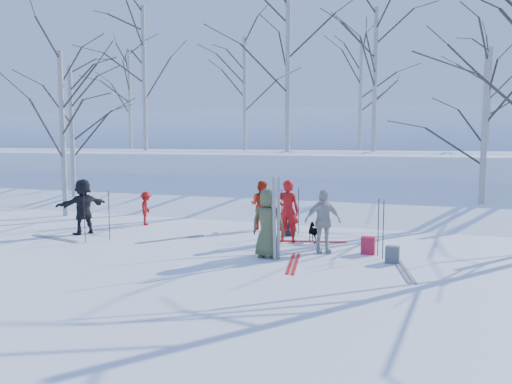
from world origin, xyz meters
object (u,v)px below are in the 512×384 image
at_px(backpack_red, 368,245).
at_px(backpack_dark, 288,228).
at_px(skier_olive_center, 268,223).
at_px(skier_redor_behind, 261,205).
at_px(skier_red_north, 288,211).
at_px(skier_cream_east, 323,221).
at_px(dog, 315,232).
at_px(backpack_grey, 392,255).
at_px(skier_grey_west, 83,206).
at_px(skier_red_seated, 146,208).

distance_m(backpack_red, backpack_dark, 2.92).
height_order(skier_olive_center, backpack_red, skier_olive_center).
distance_m(skier_olive_center, skier_redor_behind, 3.70).
height_order(skier_red_north, backpack_red, skier_red_north).
distance_m(skier_cream_east, dog, 1.34).
relative_size(skier_olive_center, skier_redor_behind, 1.09).
xyz_separation_m(skier_redor_behind, skier_cream_east, (2.44, -2.52, 0.03)).
bearing_deg(dog, backpack_red, 105.51).
bearing_deg(skier_redor_behind, backpack_grey, 151.63).
bearing_deg(skier_olive_center, dog, -108.22).
height_order(skier_olive_center, backpack_grey, skier_olive_center).
relative_size(skier_grey_west, dog, 2.59).
relative_size(skier_red_seated, skier_grey_west, 0.67).
height_order(skier_red_seated, skier_grey_west, skier_grey_west).
height_order(skier_cream_east, backpack_dark, skier_cream_east).
relative_size(skier_red_north, backpack_dark, 4.16).
height_order(skier_olive_center, skier_red_seated, skier_olive_center).
xyz_separation_m(skier_red_north, dog, (0.70, 0.23, -0.57)).
bearing_deg(skier_olive_center, skier_red_north, -89.12).
height_order(skier_red_north, dog, skier_red_north).
bearing_deg(backpack_red, skier_red_seated, 166.25).
distance_m(backpack_grey, backpack_dark, 3.84).
relative_size(skier_olive_center, backpack_red, 3.83).
relative_size(skier_red_seated, skier_cream_east, 0.70).
height_order(skier_olive_center, dog, skier_olive_center).
relative_size(skier_red_north, skier_cream_east, 1.09).
distance_m(skier_red_north, skier_grey_west, 5.95).
bearing_deg(skier_red_north, skier_red_seated, -19.13).
xyz_separation_m(skier_olive_center, skier_grey_west, (-5.95, 0.95, -0.00)).
bearing_deg(backpack_grey, skier_cream_east, 163.62).
relative_size(skier_grey_west, backpack_red, 3.82).
bearing_deg(dog, skier_grey_west, -33.08).
bearing_deg(skier_red_seated, skier_red_north, -125.51).
xyz_separation_m(skier_grey_west, backpack_red, (8.08, 0.20, -0.59)).
xyz_separation_m(skier_olive_center, skier_red_seated, (-5.09, 2.91, -0.27)).
bearing_deg(backpack_grey, backpack_red, 130.51).
bearing_deg(skier_red_north, skier_olive_center, 85.04).
bearing_deg(skier_red_north, dog, -168.87).
xyz_separation_m(skier_olive_center, backpack_dark, (-0.30, 2.74, -0.60)).
height_order(skier_redor_behind, backpack_dark, skier_redor_behind).
distance_m(skier_red_seated, backpack_grey, 8.24).
bearing_deg(skier_redor_behind, skier_grey_west, 36.33).
height_order(skier_redor_behind, skier_cream_east, skier_cream_east).
relative_size(skier_olive_center, skier_grey_west, 1.00).
bearing_deg(skier_olive_center, skier_cream_east, -141.11).
bearing_deg(skier_redor_behind, dog, 153.55).
bearing_deg(backpack_red, backpack_grey, -49.49).
bearing_deg(skier_grey_west, backpack_grey, 112.41).
xyz_separation_m(skier_olive_center, dog, (0.63, 2.07, -0.54)).
xyz_separation_m(skier_redor_behind, backpack_red, (3.50, -2.29, -0.53)).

